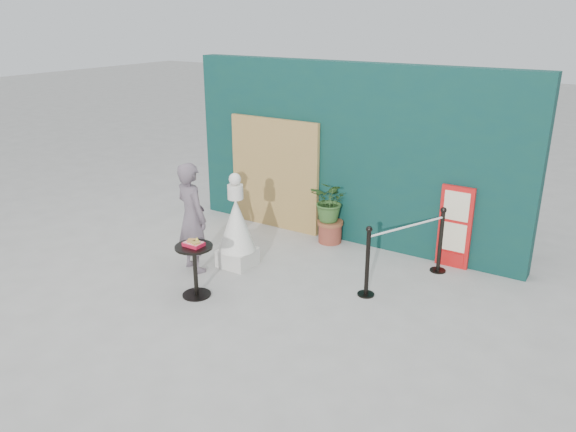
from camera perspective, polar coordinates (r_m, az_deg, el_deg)
The scene contains 10 objects.
ground at distance 7.52m, azimuth -4.99°, elevation -9.84°, with size 60.00×60.00×0.00m, color #ADAAA5.
back_wall at distance 9.48m, azimuth 6.38°, elevation 6.24°, with size 6.00×0.30×3.00m, color #0B3231.
bamboo_fence at distance 10.11m, azimuth -1.40°, elevation 4.30°, with size 1.80×0.08×2.00m, color tan.
woman at distance 8.51m, azimuth -9.73°, elevation -0.15°, with size 0.62×0.40×1.69m, color #62545E.
menu_board at distance 8.92m, azimuth 16.59°, elevation -1.11°, with size 0.50×0.07×1.30m.
statue at distance 8.63m, azimuth -5.25°, elevation -1.31°, with size 0.58×0.58×1.49m.
cafe_table at distance 7.83m, azimuth -9.45°, elevation -4.71°, with size 0.52×0.52×0.75m.
food_basket at distance 7.71m, azimuth -9.55°, elevation -2.75°, with size 0.26×0.19×0.11m.
planter at distance 9.50m, azimuth 4.36°, elevation 0.95°, with size 0.65×0.57×1.11m.
stanchion_barrier at distance 8.26m, azimuth 11.86°, elevation -3.55°, with size 0.84×1.54×1.03m.
Camera 1 is at (4.04, -5.14, 3.73)m, focal length 35.00 mm.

